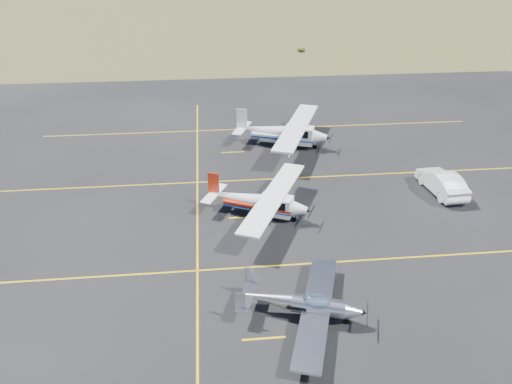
# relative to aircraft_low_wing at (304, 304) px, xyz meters

# --- Properties ---
(ground) EXTENTS (1600.00, 1600.00, 0.00)m
(ground) POSITION_rel_aircraft_low_wing_xyz_m (0.97, 2.31, -0.84)
(ground) COLOR #383D1C
(ground) RESTS_ON ground
(apron) EXTENTS (72.00, 72.00, 0.02)m
(apron) POSITION_rel_aircraft_low_wing_xyz_m (0.97, 9.31, -0.84)
(apron) COLOR black
(apron) RESTS_ON ground
(aircraft_low_wing) EXTENTS (5.95, 8.05, 1.76)m
(aircraft_low_wing) POSITION_rel_aircraft_low_wing_xyz_m (0.00, 0.00, 0.00)
(aircraft_low_wing) COLOR silver
(aircraft_low_wing) RESTS_ON apron
(aircraft_cessna) EXTENTS (7.46, 9.76, 2.57)m
(aircraft_cessna) POSITION_rel_aircraft_low_wing_xyz_m (-1.05, 9.95, 0.30)
(aircraft_cessna) COLOR white
(aircraft_cessna) RESTS_ON apron
(aircraft_plain) EXTENTS (8.48, 11.72, 3.03)m
(aircraft_plain) POSITION_rel_aircraft_low_wing_xyz_m (2.34, 21.76, 0.50)
(aircraft_plain) COLOR silver
(aircraft_plain) RESTS_ON apron
(sedan) EXTENTS (2.04, 4.97, 1.60)m
(sedan) POSITION_rel_aircraft_low_wing_xyz_m (12.16, 11.89, -0.03)
(sedan) COLOR silver
(sedan) RESTS_ON apron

